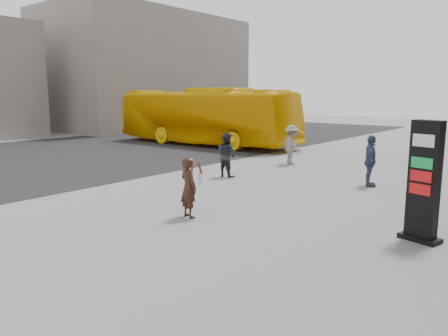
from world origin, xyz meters
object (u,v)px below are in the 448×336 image
Objects in this scene: info_pylon at (424,182)px; bus at (204,117)px; woman at (189,187)px; pedestrian_b at (292,145)px; pedestrian_a at (226,155)px; pedestrian_c at (370,161)px.

bus is (-15.24, 10.35, 0.43)m from info_pylon.
pedestrian_b reaches higher than woman.
woman is at bearing 133.25° from pedestrian_b.
woman is at bearing -139.88° from bus.
info_pylon is 8.29m from pedestrian_a.
bus is at bearing 6.77° from pedestrian_b.
bus is 13.62m from pedestrian_c.
woman is 0.93× the size of pedestrian_a.
bus reaches higher than woman.
pedestrian_b is at bearing -93.86° from pedestrian_a.
bus is 10.54m from pedestrian_a.
info_pylon is 0.21× the size of bus.
pedestrian_b is (7.96, -3.25, -0.84)m from bus.
woman is 0.13× the size of bus.
bus is at bearing -35.21° from woman.
pedestrian_c is at bearing -179.55° from pedestrian_b.
pedestrian_a reaches higher than woman.
pedestrian_c is (-2.87, 4.70, -0.41)m from info_pylon.
pedestrian_a is at bearing -134.04° from bus.
info_pylon is at bearing 164.73° from pedestrian_b.
pedestrian_a is 0.96× the size of pedestrian_b.
pedestrian_c reaches higher than pedestrian_a.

